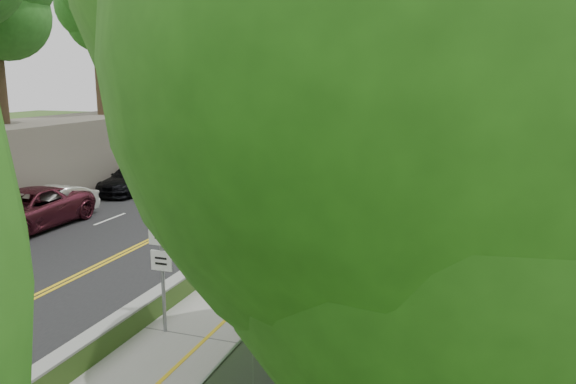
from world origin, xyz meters
TOP-DOWN VIEW (x-y plane):
  - ground at (0.00, 0.00)m, footprint 140.00×140.00m
  - road at (-5.40, 15.00)m, footprint 11.20×66.00m
  - sidewalk at (2.55, 15.00)m, footprint 4.20×66.00m
  - jersey_barrier at (0.25, 15.00)m, footprint 0.42×66.00m
  - rock_embankment at (-13.50, 15.00)m, footprint 5.00×66.00m
  - chainlink_fence at (4.65, 15.00)m, footprint 0.04×66.00m
  - trees_embankment at (-13.00, 15.00)m, footprint 6.40×66.00m
  - trees_fenceside at (7.00, 15.00)m, footprint 7.00×66.00m
  - streetlight at (-10.46, 14.00)m, footprint 2.52×0.22m
  - signpost at (1.05, -3.02)m, footprint 0.62×0.09m
  - construction_barrel at (3.21, 22.68)m, footprint 0.52×0.52m
  - concrete_block at (4.30, 3.00)m, footprint 1.20×0.98m
  - car_1 at (-9.32, 4.77)m, footprint 1.84×4.59m
  - car_2 at (-9.37, 3.47)m, footprint 2.82×6.00m
  - car_3 at (-9.66, 11.48)m, footprint 2.16×5.10m
  - car_4 at (-9.00, 16.50)m, footprint 1.71×4.16m
  - car_5 at (-10.60, 24.69)m, footprint 1.75×4.34m
  - car_6 at (-10.60, 21.50)m, footprint 2.72×5.63m
  - car_7 at (-9.45, 34.12)m, footprint 2.26×4.99m
  - car_8 at (-10.09, 39.05)m, footprint 1.81×4.19m
  - painter_0 at (0.75, 2.32)m, footprint 0.63×0.89m
  - painter_1 at (1.45, 10.47)m, footprint 0.51×0.68m
  - painter_2 at (1.45, 9.72)m, footprint 0.76×0.92m
  - painter_3 at (1.45, 12.00)m, footprint 0.70×1.18m
  - person_far at (3.66, 19.52)m, footprint 0.95×0.48m

SIDE VIEW (x-z plane):
  - ground at x=0.00m, z-range 0.00..0.00m
  - road at x=-5.40m, z-range 0.00..0.04m
  - sidewalk at x=2.55m, z-range 0.00..0.05m
  - jersey_barrier at x=0.25m, z-range 0.00..0.60m
  - concrete_block at x=4.30m, z-range 0.05..0.77m
  - construction_barrel at x=3.21m, z-range 0.05..0.90m
  - car_5 at x=-10.60m, z-range 0.04..1.44m
  - car_8 at x=-10.09m, z-range 0.04..1.45m
  - car_4 at x=-9.00m, z-range 0.04..1.45m
  - car_7 at x=-9.45m, z-range 0.04..1.46m
  - car_3 at x=-9.66m, z-range 0.04..1.51m
  - car_1 at x=-9.32m, z-range 0.04..1.53m
  - car_6 at x=-10.60m, z-range 0.04..1.58m
  - person_far at x=3.66m, z-range 0.05..1.62m
  - car_2 at x=-9.37m, z-range 0.04..1.70m
  - painter_1 at x=1.45m, z-range 0.05..1.72m
  - painter_2 at x=1.45m, z-range 0.05..1.77m
  - painter_0 at x=0.75m, z-range 0.05..1.78m
  - painter_3 at x=1.45m, z-range 0.05..1.85m
  - chainlink_fence at x=4.65m, z-range 0.00..2.00m
  - signpost at x=1.05m, z-range 0.41..3.51m
  - rock_embankment at x=-13.50m, z-range 0.00..4.00m
  - streetlight at x=-10.46m, z-range 0.64..8.64m
  - trees_fenceside at x=7.00m, z-range 0.00..14.00m
  - trees_embankment at x=-13.00m, z-range 4.00..17.00m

